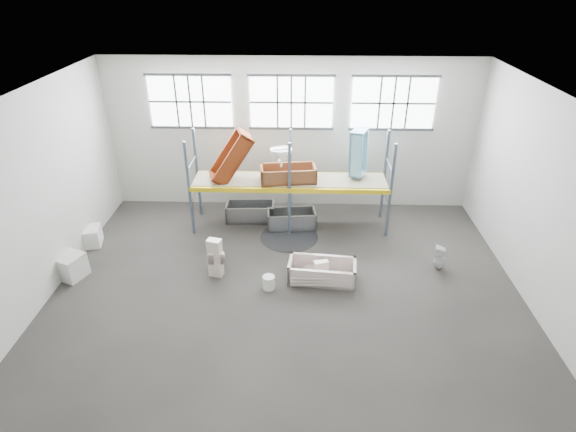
{
  "coord_description": "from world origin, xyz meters",
  "views": [
    {
      "loc": [
        0.33,
        -9.57,
        7.47
      ],
      "look_at": [
        0.0,
        1.5,
        1.4
      ],
      "focal_mm": 28.94,
      "sensor_mm": 36.0,
      "label": 1
    }
  ],
  "objects_px": {
    "blue_tub_upright": "(359,153)",
    "steel_tub_right": "(291,219)",
    "bathtub_beige": "(322,271)",
    "cistern_tall": "(215,258)",
    "carton_near": "(69,266)",
    "toilet_beige": "(218,258)",
    "bucket": "(269,282)",
    "toilet_white": "(440,258)",
    "steel_tub_left": "(250,212)",
    "rust_tub_flat": "(288,174)"
  },
  "relations": [
    {
      "from": "toilet_beige",
      "to": "carton_near",
      "type": "xyz_separation_m",
      "value": [
        -3.94,
        -0.4,
        -0.05
      ]
    },
    {
      "from": "rust_tub_flat",
      "to": "bucket",
      "type": "bearing_deg",
      "value": -97.11
    },
    {
      "from": "steel_tub_right",
      "to": "rust_tub_flat",
      "type": "distance_m",
      "value": 1.55
    },
    {
      "from": "blue_tub_upright",
      "to": "steel_tub_right",
      "type": "bearing_deg",
      "value": -168.68
    },
    {
      "from": "bucket",
      "to": "bathtub_beige",
      "type": "bearing_deg",
      "value": 17.49
    },
    {
      "from": "toilet_beige",
      "to": "bucket",
      "type": "bearing_deg",
      "value": 147.58
    },
    {
      "from": "steel_tub_left",
      "to": "toilet_beige",
      "type": "bearing_deg",
      "value": -101.78
    },
    {
      "from": "steel_tub_left",
      "to": "blue_tub_upright",
      "type": "xyz_separation_m",
      "value": [
        3.38,
        -0.05,
        2.11
      ]
    },
    {
      "from": "cistern_tall",
      "to": "bathtub_beige",
      "type": "bearing_deg",
      "value": 13.33
    },
    {
      "from": "steel_tub_right",
      "to": "rust_tub_flat",
      "type": "height_order",
      "value": "rust_tub_flat"
    },
    {
      "from": "cistern_tall",
      "to": "steel_tub_left",
      "type": "relative_size",
      "value": 0.71
    },
    {
      "from": "toilet_white",
      "to": "toilet_beige",
      "type": "bearing_deg",
      "value": -68.97
    },
    {
      "from": "steel_tub_left",
      "to": "carton_near",
      "type": "relative_size",
      "value": 2.04
    },
    {
      "from": "toilet_white",
      "to": "steel_tub_left",
      "type": "distance_m",
      "value": 6.1
    },
    {
      "from": "bathtub_beige",
      "to": "steel_tub_left",
      "type": "relative_size",
      "value": 1.14
    },
    {
      "from": "bathtub_beige",
      "to": "toilet_beige",
      "type": "distance_m",
      "value": 2.86
    },
    {
      "from": "toilet_beige",
      "to": "carton_near",
      "type": "relative_size",
      "value": 0.98
    },
    {
      "from": "toilet_beige",
      "to": "bucket",
      "type": "height_order",
      "value": "toilet_beige"
    },
    {
      "from": "toilet_beige",
      "to": "carton_near",
      "type": "distance_m",
      "value": 3.97
    },
    {
      "from": "bucket",
      "to": "carton_near",
      "type": "bearing_deg",
      "value": 175.92
    },
    {
      "from": "toilet_white",
      "to": "bucket",
      "type": "relative_size",
      "value": 1.89
    },
    {
      "from": "blue_tub_upright",
      "to": "bucket",
      "type": "xyz_separation_m",
      "value": [
        -2.54,
        -3.63,
        -2.21
      ]
    },
    {
      "from": "steel_tub_left",
      "to": "bucket",
      "type": "bearing_deg",
      "value": -77.08
    },
    {
      "from": "steel_tub_right",
      "to": "carton_near",
      "type": "relative_size",
      "value": 1.98
    },
    {
      "from": "toilet_beige",
      "to": "steel_tub_left",
      "type": "xyz_separation_m",
      "value": [
        0.6,
        2.89,
        -0.09
      ]
    },
    {
      "from": "bathtub_beige",
      "to": "carton_near",
      "type": "bearing_deg",
      "value": -173.71
    },
    {
      "from": "toilet_white",
      "to": "steel_tub_left",
      "type": "relative_size",
      "value": 0.44
    },
    {
      "from": "bathtub_beige",
      "to": "steel_tub_right",
      "type": "xyz_separation_m",
      "value": [
        -0.88,
        2.78,
        0.02
      ]
    },
    {
      "from": "toilet_beige",
      "to": "toilet_white",
      "type": "bearing_deg",
      "value": 178.53
    },
    {
      "from": "toilet_beige",
      "to": "steel_tub_left",
      "type": "relative_size",
      "value": 0.48
    },
    {
      "from": "toilet_beige",
      "to": "blue_tub_upright",
      "type": "relative_size",
      "value": 0.53
    },
    {
      "from": "rust_tub_flat",
      "to": "bucket",
      "type": "height_order",
      "value": "rust_tub_flat"
    },
    {
      "from": "rust_tub_flat",
      "to": "steel_tub_left",
      "type": "bearing_deg",
      "value": 162.57
    },
    {
      "from": "toilet_beige",
      "to": "blue_tub_upright",
      "type": "bearing_deg",
      "value": -148.29
    },
    {
      "from": "carton_near",
      "to": "bucket",
      "type": "bearing_deg",
      "value": -4.08
    },
    {
      "from": "rust_tub_flat",
      "to": "toilet_beige",
      "type": "bearing_deg",
      "value": -126.63
    },
    {
      "from": "bathtub_beige",
      "to": "cistern_tall",
      "type": "bearing_deg",
      "value": -176.16
    },
    {
      "from": "toilet_beige",
      "to": "steel_tub_right",
      "type": "distance_m",
      "value": 3.13
    },
    {
      "from": "bathtub_beige",
      "to": "steel_tub_left",
      "type": "xyz_separation_m",
      "value": [
        -2.23,
        3.24,
        0.02
      ]
    },
    {
      "from": "cistern_tall",
      "to": "bucket",
      "type": "xyz_separation_m",
      "value": [
        1.45,
        -0.54,
        -0.37
      ]
    },
    {
      "from": "cistern_tall",
      "to": "carton_near",
      "type": "height_order",
      "value": "cistern_tall"
    },
    {
      "from": "bathtub_beige",
      "to": "toilet_beige",
      "type": "relative_size",
      "value": 2.36
    },
    {
      "from": "cistern_tall",
      "to": "steel_tub_right",
      "type": "distance_m",
      "value": 3.34
    },
    {
      "from": "toilet_beige",
      "to": "bathtub_beige",
      "type": "bearing_deg",
      "value": 169.17
    },
    {
      "from": "bathtub_beige",
      "to": "toilet_white",
      "type": "relative_size",
      "value": 2.57
    },
    {
      "from": "steel_tub_left",
      "to": "bathtub_beige",
      "type": "bearing_deg",
      "value": -55.39
    },
    {
      "from": "cistern_tall",
      "to": "carton_near",
      "type": "bearing_deg",
      "value": -162.45
    },
    {
      "from": "blue_tub_upright",
      "to": "carton_near",
      "type": "distance_m",
      "value": 8.81
    },
    {
      "from": "toilet_white",
      "to": "rust_tub_flat",
      "type": "bearing_deg",
      "value": -99.18
    },
    {
      "from": "toilet_white",
      "to": "steel_tub_right",
      "type": "bearing_deg",
      "value": -99.14
    }
  ]
}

